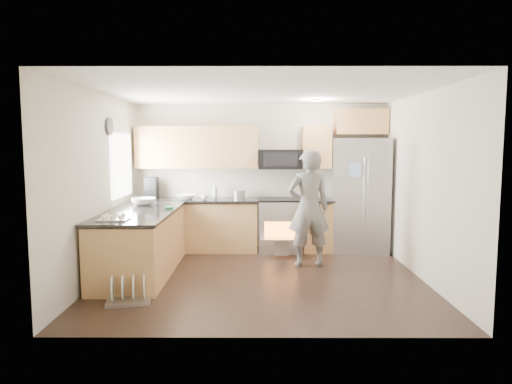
{
  "coord_description": "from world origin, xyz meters",
  "views": [
    {
      "loc": [
        -0.05,
        -6.29,
        1.89
      ],
      "look_at": [
        -0.07,
        0.5,
        1.17
      ],
      "focal_mm": 32.0,
      "sensor_mm": 36.0,
      "label": 1
    }
  ],
  "objects_px": {
    "stove_range": "(280,213)",
    "dish_rack": "(129,295)",
    "person": "(309,208)",
    "refrigerator": "(361,195)"
  },
  "relations": [
    {
      "from": "stove_range",
      "to": "refrigerator",
      "type": "xyz_separation_m",
      "value": [
        1.42,
        0.01,
        0.32
      ]
    },
    {
      "from": "stove_range",
      "to": "dish_rack",
      "type": "relative_size",
      "value": 3.04
    },
    {
      "from": "stove_range",
      "to": "dish_rack",
      "type": "distance_m",
      "value": 3.36
    },
    {
      "from": "stove_range",
      "to": "dish_rack",
      "type": "bearing_deg",
      "value": -126.18
    },
    {
      "from": "person",
      "to": "dish_rack",
      "type": "bearing_deg",
      "value": 26.89
    },
    {
      "from": "refrigerator",
      "to": "person",
      "type": "relative_size",
      "value": 1.1
    },
    {
      "from": "stove_range",
      "to": "person",
      "type": "xyz_separation_m",
      "value": [
        0.39,
        -1.01,
        0.23
      ]
    },
    {
      "from": "stove_range",
      "to": "person",
      "type": "relative_size",
      "value": 0.99
    },
    {
      "from": "refrigerator",
      "to": "dish_rack",
      "type": "bearing_deg",
      "value": -131.58
    },
    {
      "from": "stove_range",
      "to": "refrigerator",
      "type": "relative_size",
      "value": 0.9
    }
  ]
}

